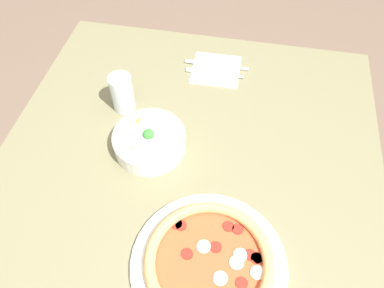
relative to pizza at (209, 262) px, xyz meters
name	(u,v)px	position (x,y,z in m)	size (l,w,h in m)	color
ground_plane	(184,285)	(0.16, 0.10, -0.76)	(8.00, 8.00, 0.00)	brown
dining_table	(180,211)	(0.16, 0.10, -0.11)	(1.28, 1.02, 0.74)	#706B4C
pizza	(209,262)	(0.00, 0.00, 0.00)	(0.34, 0.34, 0.04)	white
bowl	(149,140)	(0.29, 0.21, 0.01)	(0.19, 0.19, 0.07)	white
napkin	(216,70)	(0.63, 0.08, -0.02)	(0.15, 0.15, 0.00)	white
fork	(215,73)	(0.61, 0.08, -0.01)	(0.01, 0.19, 0.00)	silver
knife	(219,65)	(0.65, 0.07, -0.01)	(0.02, 0.21, 0.01)	silver
glass	(122,93)	(0.42, 0.32, 0.04)	(0.06, 0.06, 0.12)	silver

